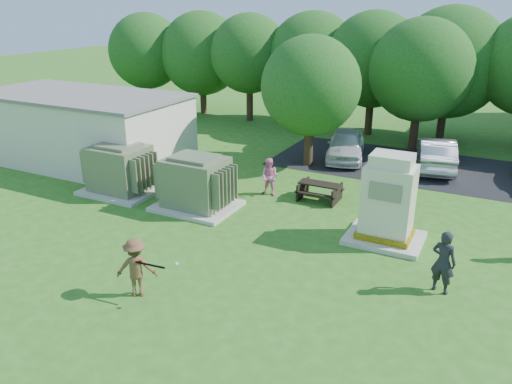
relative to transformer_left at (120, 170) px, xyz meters
The scene contains 15 objects.
ground 7.96m from the transformer_left, 34.70° to the right, with size 120.00×120.00×0.00m, color #2D6619.
service_building 5.19m from the transformer_left, 150.95° to the left, with size 10.00×5.00×3.20m, color beige.
service_building_roof 5.64m from the transformer_left, 150.95° to the left, with size 10.20×5.20×0.15m, color slate.
parking_strip 16.25m from the transformer_left, 33.69° to the left, with size 20.00×6.00×0.01m, color #232326.
transformer_left is the anchor object (origin of this frame).
transformer_right 3.70m from the transformer_left, ahead, with size 3.00×2.40×2.07m.
generator_cabinet 10.79m from the transformer_left, ahead, with size 2.44×2.00×2.97m.
picnic_table 8.15m from the transformer_left, 20.81° to the left, with size 1.66×1.24×0.71m.
batter 8.10m from the transformer_left, 45.83° to the right, with size 1.07×0.61×1.65m, color brown.
person_by_generator 13.01m from the transformer_left, ahead, with size 0.66×0.43×1.81m, color black.
person_at_picnic 6.14m from the transformer_left, 23.67° to the left, with size 0.76×0.59×1.56m, color pink.
car_white 11.08m from the transformer_left, 51.92° to the left, with size 1.74×4.32×1.47m, color silver.
car_silver_a 14.36m from the transformer_left, 39.60° to the left, with size 1.57×4.50×1.48m, color #A0A0A4.
batting_equipment 8.58m from the transformer_left, 43.27° to the right, with size 1.37×0.17×0.28m.
tree_row 16.56m from the transformer_left, 59.50° to the left, with size 41.30×13.30×7.30m.
Camera 1 is at (7.23, -10.20, 7.40)m, focal length 35.00 mm.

